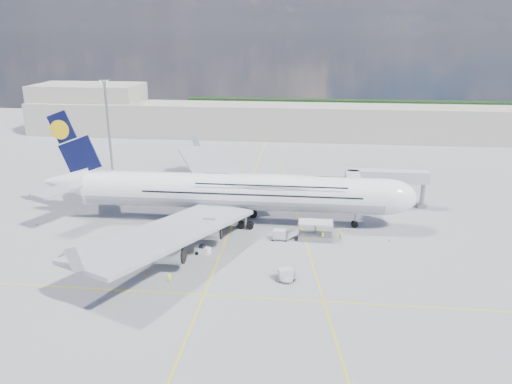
# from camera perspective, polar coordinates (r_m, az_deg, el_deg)

# --- Properties ---
(ground) EXTENTS (300.00, 300.00, 0.00)m
(ground) POSITION_cam_1_polar(r_m,az_deg,el_deg) (95.61, -3.51, -5.68)
(ground) COLOR gray
(ground) RESTS_ON ground
(taxi_line_main) EXTENTS (0.25, 220.00, 0.01)m
(taxi_line_main) POSITION_cam_1_polar(r_m,az_deg,el_deg) (95.61, -3.51, -5.68)
(taxi_line_main) COLOR yellow
(taxi_line_main) RESTS_ON ground
(taxi_line_cross) EXTENTS (120.00, 0.25, 0.01)m
(taxi_line_cross) POSITION_cam_1_polar(r_m,az_deg,el_deg) (78.11, -5.98, -11.62)
(taxi_line_cross) COLOR yellow
(taxi_line_cross) RESTS_ON ground
(taxi_line_diag) EXTENTS (14.16, 99.06, 0.01)m
(taxi_line_diag) POSITION_cam_1_polar(r_m,az_deg,el_deg) (103.60, 5.09, -3.76)
(taxi_line_diag) COLOR yellow
(taxi_line_diag) RESTS_ON ground
(airliner) EXTENTS (77.26, 79.15, 23.71)m
(airliner) POSITION_cam_1_polar(r_m,az_deg,el_deg) (102.30, -2.51, 0.10)
(airliner) COLOR white
(airliner) RESTS_ON ground
(jet_bridge) EXTENTS (18.80, 12.10, 8.50)m
(jet_bridge) POSITION_cam_1_polar(r_m,az_deg,el_deg) (112.60, 13.39, 1.32)
(jet_bridge) COLOR #B7B7BC
(jet_bridge) RESTS_ON ground
(cargo_loader) EXTENTS (8.53, 3.20, 3.67)m
(cargo_loader) POSITION_cam_1_polar(r_m,az_deg,el_deg) (96.57, 6.69, -4.72)
(cargo_loader) COLOR silver
(cargo_loader) RESTS_ON ground
(light_mast) EXTENTS (3.00, 0.70, 25.50)m
(light_mast) POSITION_cam_1_polar(r_m,az_deg,el_deg) (144.45, -16.53, 7.37)
(light_mast) COLOR gray
(light_mast) RESTS_ON ground
(terminal) EXTENTS (180.00, 16.00, 12.00)m
(terminal) POSITION_cam_1_polar(r_m,az_deg,el_deg) (184.59, 1.38, 8.11)
(terminal) COLOR #B2AD9E
(terminal) RESTS_ON ground
(hangar) EXTENTS (40.00, 22.00, 18.00)m
(hangar) POSITION_cam_1_polar(r_m,az_deg,el_deg) (206.74, -18.47, 9.13)
(hangar) COLOR #B2AD9E
(hangar) RESTS_ON ground
(tree_line) EXTENTS (160.00, 6.00, 8.00)m
(tree_line) POSITION_cam_1_polar(r_m,az_deg,el_deg) (230.03, 12.46, 9.23)
(tree_line) COLOR #193814
(tree_line) RESTS_ON ground
(dolly_row_a) EXTENTS (3.04, 1.90, 1.81)m
(dolly_row_a) POSITION_cam_1_polar(r_m,az_deg,el_deg) (91.87, -13.21, -6.54)
(dolly_row_a) COLOR gray
(dolly_row_a) RESTS_ON ground
(dolly_row_b) EXTENTS (3.31, 2.10, 0.45)m
(dolly_row_b) POSITION_cam_1_polar(r_m,az_deg,el_deg) (96.62, -17.05, -6.01)
(dolly_row_b) COLOR gray
(dolly_row_b) RESTS_ON ground
(dolly_row_c) EXTENTS (2.89, 2.07, 1.65)m
(dolly_row_c) POSITION_cam_1_polar(r_m,az_deg,el_deg) (91.46, -15.58, -6.92)
(dolly_row_c) COLOR gray
(dolly_row_c) RESTS_ON ground
(dolly_back) EXTENTS (2.81, 1.58, 0.40)m
(dolly_back) POSITION_cam_1_polar(r_m,az_deg,el_deg) (95.12, -20.73, -6.85)
(dolly_back) COLOR gray
(dolly_back) RESTS_ON ground
(dolly_nose_far) EXTENTS (3.41, 2.47, 1.94)m
(dolly_nose_far) POSITION_cam_1_polar(r_m,az_deg,el_deg) (81.53, 3.39, -9.34)
(dolly_nose_far) COLOR gray
(dolly_nose_far) RESTS_ON ground
(dolly_nose_near) EXTENTS (3.27, 1.83, 2.03)m
(dolly_nose_near) POSITION_cam_1_polar(r_m,az_deg,el_deg) (95.85, 2.69, -4.89)
(dolly_nose_near) COLOR gray
(dolly_nose_near) RESTS_ON ground
(baggage_tug) EXTENTS (2.97, 1.93, 1.71)m
(baggage_tug) POSITION_cam_1_polar(r_m,az_deg,el_deg) (90.67, -6.13, -6.63)
(baggage_tug) COLOR white
(baggage_tug) RESTS_ON ground
(catering_truck_inner) EXTENTS (6.28, 2.65, 3.69)m
(catering_truck_inner) POSITION_cam_1_polar(r_m,az_deg,el_deg) (126.87, -7.09, 1.20)
(catering_truck_inner) COLOR gray
(catering_truck_inner) RESTS_ON ground
(catering_truck_outer) EXTENTS (7.48, 2.97, 4.48)m
(catering_truck_outer) POSITION_cam_1_polar(r_m,az_deg,el_deg) (129.46, -5.86, 1.75)
(catering_truck_outer) COLOR gray
(catering_truck_outer) RESTS_ON ground
(service_van) EXTENTS (2.40, 4.63, 1.25)m
(service_van) POSITION_cam_1_polar(r_m,az_deg,el_deg) (82.17, 3.66, -9.45)
(service_van) COLOR silver
(service_van) RESTS_ON ground
(crew_nose) EXTENTS (0.79, 0.70, 1.81)m
(crew_nose) POSITION_cam_1_polar(r_m,az_deg,el_deg) (97.58, 9.63, -4.83)
(crew_nose) COLOR #ABF81A
(crew_nose) RESTS_ON ground
(crew_loader) EXTENTS (1.21, 1.11, 2.01)m
(crew_loader) POSITION_cam_1_polar(r_m,az_deg,el_deg) (100.17, 6.91, -4.01)
(crew_loader) COLOR #D0FF1A
(crew_loader) RESTS_ON ground
(crew_wing) EXTENTS (0.75, 1.26, 2.01)m
(crew_wing) POSITION_cam_1_polar(r_m,az_deg,el_deg) (93.77, -14.76, -6.12)
(crew_wing) COLOR #ABEB18
(crew_wing) RESTS_ON ground
(crew_van) EXTENTS (0.80, 1.02, 1.84)m
(crew_van) POSITION_cam_1_polar(r_m,az_deg,el_deg) (96.01, 7.58, -5.11)
(crew_van) COLOR #C3FF1A
(crew_van) RESTS_ON ground
(crew_tug) EXTENTS (1.07, 0.68, 1.57)m
(crew_tug) POSITION_cam_1_polar(r_m,az_deg,el_deg) (81.82, -9.93, -9.71)
(crew_tug) COLOR #BAFF1A
(crew_tug) RESTS_ON ground
(cone_nose) EXTENTS (0.43, 0.43, 0.55)m
(cone_nose) POSITION_cam_1_polar(r_m,az_deg,el_deg) (98.51, 15.00, -5.39)
(cone_nose) COLOR orange
(cone_nose) RESTS_ON ground
(cone_wing_left_inner) EXTENTS (0.45, 0.45, 0.57)m
(cone_wing_left_inner) POSITION_cam_1_polar(r_m,az_deg,el_deg) (113.58, -4.74, -1.58)
(cone_wing_left_inner) COLOR orange
(cone_wing_left_inner) RESTS_ON ground
(cone_wing_left_outer) EXTENTS (0.38, 0.38, 0.48)m
(cone_wing_left_outer) POSITION_cam_1_polar(r_m,az_deg,el_deg) (122.98, -4.12, -0.00)
(cone_wing_left_outer) COLOR orange
(cone_wing_left_outer) RESTS_ON ground
(cone_wing_right_inner) EXTENTS (0.39, 0.39, 0.50)m
(cone_wing_right_inner) POSITION_cam_1_polar(r_m,az_deg,el_deg) (91.43, -7.71, -6.83)
(cone_wing_right_inner) COLOR orange
(cone_wing_right_inner) RESTS_ON ground
(cone_wing_right_outer) EXTENTS (0.38, 0.38, 0.49)m
(cone_wing_right_outer) POSITION_cam_1_polar(r_m,az_deg,el_deg) (85.32, -12.46, -9.06)
(cone_wing_right_outer) COLOR orange
(cone_wing_right_outer) RESTS_ON ground
(cone_tail) EXTENTS (0.38, 0.38, 0.48)m
(cone_tail) POSITION_cam_1_polar(r_m,az_deg,el_deg) (112.55, -23.75, -3.36)
(cone_tail) COLOR orange
(cone_tail) RESTS_ON ground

